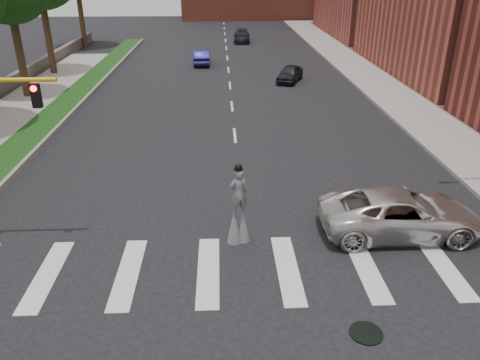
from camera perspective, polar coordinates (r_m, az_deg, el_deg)
The scene contains 10 objects.
ground_plane at distance 14.63m, azimuth 1.23°, elevation -13.20°, with size 160.00×160.00×0.00m, color black.
grass_median at distance 34.41m, azimuth -20.72°, elevation 8.39°, with size 2.00×60.00×0.25m, color #133B11.
median_curb at distance 34.10m, azimuth -19.04°, elevation 8.52°, with size 0.20×60.00×0.28m, color gray.
sidewalk_right at distance 39.84m, azimuth 17.43°, elevation 10.91°, with size 5.00×90.00×0.18m, color gray.
manhole at distance 13.63m, azimuth 15.12°, elevation -17.58°, with size 0.90×0.90×0.04m, color black.
stilt_performer at distance 16.27m, azimuth -0.20°, elevation -3.89°, with size 0.82×0.62×2.99m.
suv_crossing at distance 17.92m, azimuth 18.99°, elevation -3.87°, with size 2.68×5.80×1.61m, color beige.
car_near at distance 39.92m, azimuth 6.11°, elevation 12.77°, with size 1.57×3.90×1.33m, color black.
car_mid at distance 46.88m, azimuth -4.65°, elevation 14.71°, with size 1.50×4.31×1.42m, color #17164E.
car_far at distance 60.62m, azimuth 0.22°, elevation 17.12°, with size 1.95×4.80×1.39m, color black.
Camera 1 is at (-0.80, -11.47, 9.06)m, focal length 35.00 mm.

